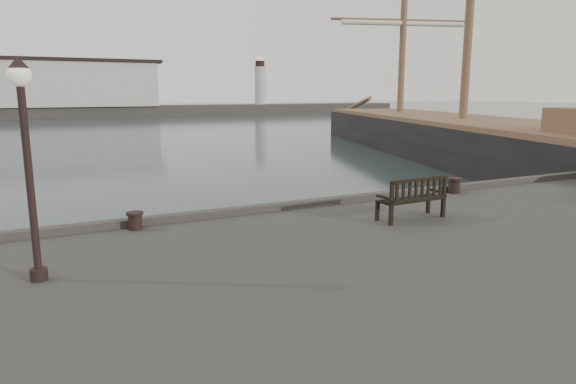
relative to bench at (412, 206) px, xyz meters
name	(u,v)px	position (x,y,z in m)	size (l,w,h in m)	color
ground	(317,257)	(-1.22, 2.56, -1.89)	(400.00, 400.00, 0.00)	black
breakwater	(45,94)	(-5.78, 94.56, 2.41)	(140.00, 9.50, 12.20)	#383530
bench	(412,206)	(0.00, 0.00, 0.00)	(1.83, 0.70, 1.04)	black
bollard_left	(135,221)	(-6.36, 2.06, -0.13)	(0.39, 0.39, 0.41)	black
bollard_right	(454,185)	(3.41, 2.06, -0.09)	(0.46, 0.46, 0.48)	black
lamp_post	(26,141)	(-8.42, -0.55, 2.03)	(0.37, 0.37, 3.68)	black
tall_ship_main	(461,147)	(19.34, 17.76, -1.09)	(20.49, 43.22, 31.94)	black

